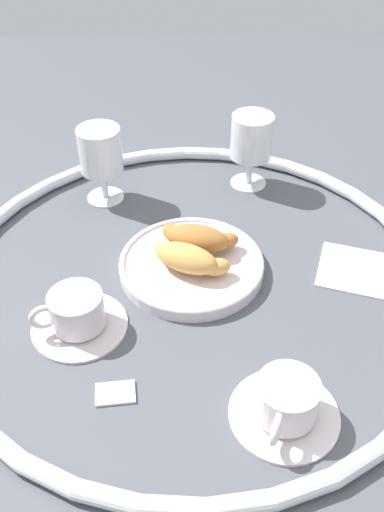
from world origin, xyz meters
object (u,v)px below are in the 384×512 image
at_px(coffee_cup_near, 286,404).
at_px(folded_napkin, 355,269).
at_px(juice_glass_right, 100,153).
at_px(croissant_large, 188,260).
at_px(sugar_packet, 115,392).
at_px(croissant_small, 198,238).
at_px(pastry_plate, 192,265).
at_px(coffee_cup_far, 77,314).
at_px(juice_glass_left, 251,140).

distance_m(coffee_cup_near, folded_napkin, 0.30).
bearing_deg(juice_glass_right, croissant_large, -58.34).
height_order(sugar_packet, folded_napkin, sugar_packet).
xyz_separation_m(croissant_small, sugar_packet, (-0.12, -0.26, -0.04)).
xyz_separation_m(coffee_cup_near, juice_glass_right, (-0.25, 0.48, 0.07)).
bearing_deg(pastry_plate, folded_napkin, -2.59).
xyz_separation_m(pastry_plate, juice_glass_right, (-0.15, 0.21, 0.08)).
xyz_separation_m(pastry_plate, coffee_cup_near, (0.10, -0.27, 0.01)).
distance_m(coffee_cup_far, sugar_packet, 0.13).
relative_size(croissant_large, coffee_cup_far, 0.90).
bearing_deg(coffee_cup_far, folded_napkin, 13.55).
xyz_separation_m(pastry_plate, coffee_cup_far, (-0.17, -0.11, 0.01)).
distance_m(croissant_large, juice_glass_right, 0.28).
xyz_separation_m(coffee_cup_near, folded_napkin, (0.16, 0.26, -0.02)).
height_order(juice_glass_right, sugar_packet, juice_glass_right).
bearing_deg(croissant_large, coffee_cup_far, -150.25).
relative_size(croissant_small, folded_napkin, 1.20).
height_order(croissant_large, coffee_cup_far, croissant_large).
relative_size(croissant_large, juice_glass_left, 0.88).
relative_size(croissant_large, croissant_small, 0.93).
bearing_deg(pastry_plate, croissant_large, -108.46).
relative_size(juice_glass_right, sugar_packet, 2.80).
xyz_separation_m(croissant_large, coffee_cup_near, (0.11, -0.25, -0.02)).
relative_size(croissant_small, coffee_cup_near, 0.97).
distance_m(pastry_plate, croissant_large, 0.04).
bearing_deg(juice_glass_right, croissant_small, -48.23).
relative_size(coffee_cup_near, sugar_packet, 2.72).
bearing_deg(sugar_packet, croissant_large, 59.87).
xyz_separation_m(croissant_small, folded_napkin, (0.25, -0.04, -0.04)).
distance_m(pastry_plate, coffee_cup_far, 0.20).
bearing_deg(pastry_plate, juice_glass_right, 125.81).
height_order(pastry_plate, croissant_small, croissant_small).
distance_m(coffee_cup_far, juice_glass_left, 0.46).
bearing_deg(coffee_cup_far, coffee_cup_near, -30.81).
height_order(pastry_plate, folded_napkin, pastry_plate).
distance_m(coffee_cup_far, juice_glass_right, 0.33).
bearing_deg(juice_glass_left, pastry_plate, -115.76).
relative_size(croissant_large, folded_napkin, 1.12).
height_order(coffee_cup_far, juice_glass_left, juice_glass_left).
relative_size(croissant_small, juice_glass_right, 0.94).
distance_m(croissant_large, croissant_small, 0.06).
height_order(croissant_small, juice_glass_left, juice_glass_left).
relative_size(pastry_plate, croissant_large, 1.85).
distance_m(croissant_large, sugar_packet, 0.23).
relative_size(coffee_cup_far, juice_glass_left, 0.97).
bearing_deg(pastry_plate, croissant_small, 70.83).
bearing_deg(croissant_small, coffee_cup_near, -73.35).
height_order(croissant_large, juice_glass_right, juice_glass_right).
bearing_deg(juice_glass_left, folded_napkin, -61.87).
relative_size(coffee_cup_far, folded_napkin, 1.24).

